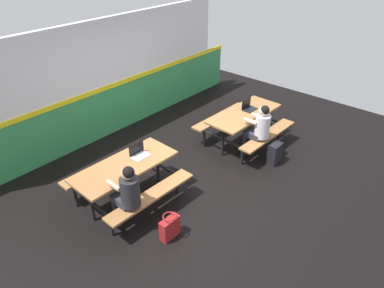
{
  "coord_description": "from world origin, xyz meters",
  "views": [
    {
      "loc": [
        -4.44,
        -3.8,
        4.15
      ],
      "look_at": [
        0.0,
        0.05,
        0.55
      ],
      "focal_mm": 33.12,
      "sensor_mm": 36.0,
      "label": 1
    }
  ],
  "objects": [
    {
      "name": "backpack_dark",
      "position": [
        1.24,
        -1.11,
        0.22
      ],
      "size": [
        0.3,
        0.22,
        0.44
      ],
      "color": "black",
      "rests_on": "ground"
    },
    {
      "name": "tote_bag_bright",
      "position": [
        -1.65,
        -0.92,
        0.19
      ],
      "size": [
        0.34,
        0.21,
        0.43
      ],
      "color": "maroon",
      "rests_on": "ground"
    },
    {
      "name": "picnic_table_right",
      "position": [
        1.49,
        -0.16,
        0.57
      ],
      "size": [
        1.83,
        1.6,
        0.74
      ],
      "color": "#9E6B3D",
      "rests_on": "ground"
    },
    {
      "name": "laptop_silver",
      "position": [
        -1.13,
        0.29,
        0.79
      ],
      "size": [
        0.33,
        0.23,
        0.22
      ],
      "color": "silver",
      "rests_on": "picnic_table_left"
    },
    {
      "name": "accent_backdrop",
      "position": [
        0.0,
        2.45,
        1.25
      ],
      "size": [
        8.0,
        0.14,
        2.6
      ],
      "color": "#338C4C",
      "rests_on": "ground"
    },
    {
      "name": "laptop_dark",
      "position": [
        1.69,
        -0.12,
        0.79
      ],
      "size": [
        0.33,
        0.23,
        0.22
      ],
      "color": "black",
      "rests_on": "picnic_table_right"
    },
    {
      "name": "student_nearer",
      "position": [
        -1.9,
        -0.28,
        0.71
      ],
      "size": [
        0.37,
        0.53,
        1.21
      ],
      "color": "#2D2D38",
      "rests_on": "ground"
    },
    {
      "name": "ground_plane",
      "position": [
        0.0,
        0.0,
        -0.01
      ],
      "size": [
        10.0,
        10.0,
        0.02
      ],
      "primitive_type": "cube",
      "color": "black"
    },
    {
      "name": "picnic_table_left",
      "position": [
        -1.49,
        0.26,
        0.57
      ],
      "size": [
        1.83,
        1.6,
        0.74
      ],
      "color": "#9E6B3D",
      "rests_on": "ground"
    },
    {
      "name": "student_further",
      "position": [
        1.19,
        -0.7,
        0.71
      ],
      "size": [
        0.37,
        0.53,
        1.21
      ],
      "color": "#2D2D38",
      "rests_on": "ground"
    }
  ]
}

